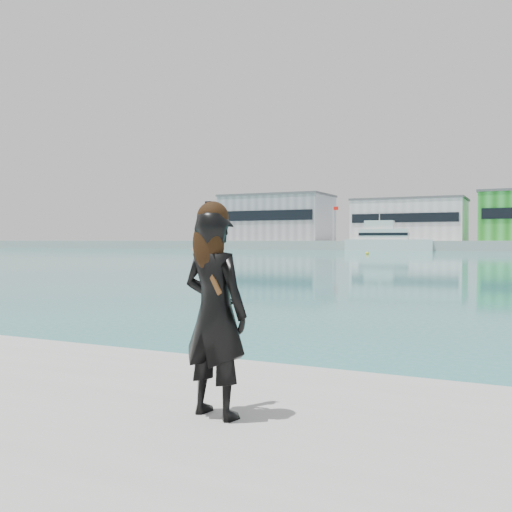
{
  "coord_description": "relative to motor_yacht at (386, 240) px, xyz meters",
  "views": [
    {
      "loc": [
        2.32,
        -4.48,
        2.09
      ],
      "look_at": [
        0.26,
        -0.16,
        1.96
      ],
      "focal_mm": 40.0,
      "sensor_mm": 36.0,
      "label": 1
    }
  ],
  "objects": [
    {
      "name": "ground",
      "position": [
        23.53,
        -110.97,
        -2.24
      ],
      "size": [
        500.0,
        500.0,
        0.0
      ],
      "primitive_type": "plane",
      "color": "#1B7A7D",
      "rests_on": "ground"
    },
    {
      "name": "warehouse_white",
      "position": [
        1.53,
        17.01,
        4.52
      ],
      "size": [
        24.48,
        15.35,
        9.5
      ],
      "color": "silver",
      "rests_on": "far_quay"
    },
    {
      "name": "motor_yacht",
      "position": [
        0.0,
        0.0,
        0.0
      ],
      "size": [
        17.49,
        6.39,
        7.99
      ],
      "rotation": [
        0.0,
        0.0,
        0.1
      ],
      "color": "white",
      "rests_on": "ground"
    },
    {
      "name": "flagpole_left",
      "position": [
        -14.38,
        10.03,
        4.29
      ],
      "size": [
        1.28,
        0.16,
        8.0
      ],
      "color": "silver",
      "rests_on": "far_quay"
    },
    {
      "name": "woman",
      "position": [
        23.78,
        -111.83,
        -0.64
      ],
      "size": [
        0.61,
        0.46,
        1.6
      ],
      "rotation": [
        0.0,
        0.0,
        2.95
      ],
      "color": "black",
      "rests_on": "near_quay"
    },
    {
      "name": "buoy_far",
      "position": [
        4.36,
        -32.03,
        -2.24
      ],
      "size": [
        0.5,
        0.5,
        0.5
      ],
      "primitive_type": "sphere",
      "color": "yellow",
      "rests_on": "ground"
    },
    {
      "name": "warehouse_grey_left",
      "position": [
        -31.47,
        17.01,
        5.52
      ],
      "size": [
        26.52,
        16.36,
        11.5
      ],
      "color": "gray",
      "rests_on": "far_quay"
    }
  ]
}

